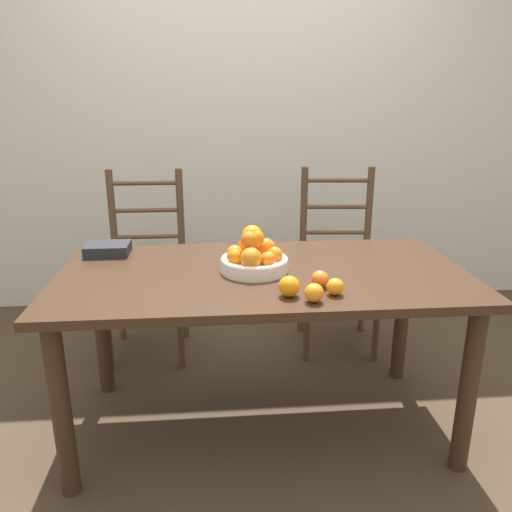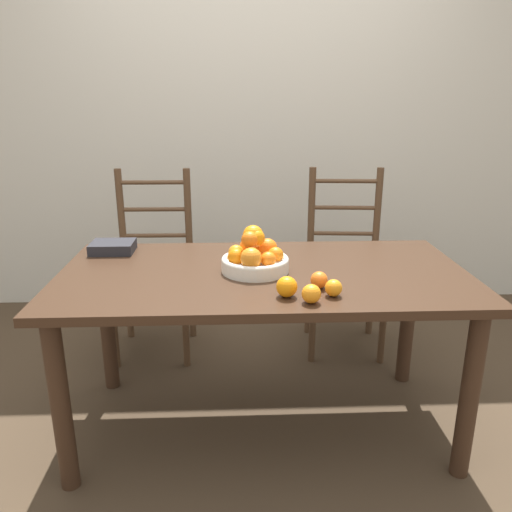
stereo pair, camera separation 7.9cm
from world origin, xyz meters
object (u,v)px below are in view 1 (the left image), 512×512
Objects in this scene: orange_loose_3 at (335,287)px; chair_right at (338,264)px; chair_left at (147,270)px; fruit_bowl at (254,257)px; orange_loose_0 at (320,279)px; orange_loose_2 at (289,286)px; book_stack at (108,249)px; orange_loose_1 at (314,293)px.

chair_right is (0.28, 1.03, -0.27)m from orange_loose_3.
chair_left reaches higher than orange_loose_3.
fruit_bowl is 4.27× the size of orange_loose_0.
orange_loose_0 is 0.06× the size of chair_left.
orange_loose_2 is 1.16m from chair_right.
chair_left reaches higher than orange_loose_2.
book_stack is at bearing -153.67° from chair_right.
orange_loose_3 is (0.27, -0.28, -0.03)m from fruit_bowl.
book_stack is (-1.18, -0.47, 0.26)m from chair_right.
orange_loose_1 is at bearing -56.02° from chair_left.
orange_loose_3 is 0.32× the size of book_stack.
fruit_bowl is 4.42× the size of orange_loose_3.
book_stack is at bearing 142.54° from orange_loose_1.
orange_loose_0 reaches higher than book_stack.
chair_right is (0.54, 0.75, -0.30)m from fruit_bowl.
orange_loose_0 is 0.99m from book_stack.
chair_right is 1.30m from book_stack.
chair_left is (-0.54, 0.75, -0.30)m from fruit_bowl.
orange_loose_2 is 0.17m from orange_loose_3.
orange_loose_0 is at bearing -50.59° from chair_left.
chair_right is at bearing 75.02° from orange_loose_3.
chair_left is at bearing 128.70° from orange_loose_0.
orange_loose_0 is 0.96× the size of orange_loose_1.
chair_left is at bearing 125.55° from fruit_bowl.
orange_loose_2 is (0.10, -0.28, -0.02)m from fruit_bowl.
fruit_bowl reaches higher than orange_loose_3.
book_stack is at bearing 142.48° from orange_loose_2.
orange_loose_1 reaches higher than orange_loose_3.
orange_loose_1 is at bearing -62.19° from fruit_bowl.
orange_loose_0 is at bearing 31.41° from orange_loose_2.
chair_left is at bearing 123.27° from orange_loose_1.
orange_loose_3 is at bearing -32.13° from book_stack.
orange_loose_3 is at bearing -51.43° from chair_left.
orange_loose_3 is at bearing -46.64° from fruit_bowl.
orange_loose_3 is at bearing -0.41° from orange_loose_2.
book_stack is at bearing 150.54° from orange_loose_0.
book_stack is (-0.10, -0.47, 0.26)m from chair_left.
orange_loose_1 is 1.08× the size of orange_loose_3.
orange_loose_3 is (0.09, 0.06, -0.00)m from orange_loose_1.
chair_right is (0.32, 0.96, -0.27)m from orange_loose_0.
book_stack is at bearing -101.09° from chair_left.
chair_left reaches higher than orange_loose_1.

